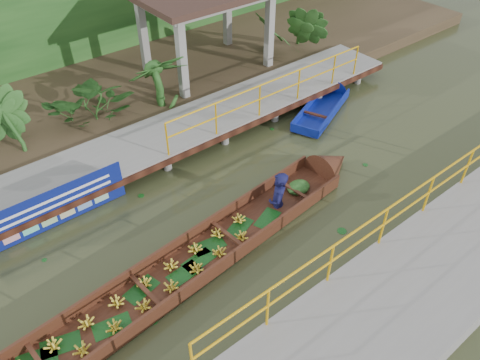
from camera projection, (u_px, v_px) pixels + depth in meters
ground at (258, 205)px, 11.91m from camera, size 80.00×80.00×0.00m
land_strip at (119, 86)px, 16.26m from camera, size 30.00×8.00×0.45m
far_dock at (183, 130)px, 13.66m from camera, size 16.00×2.06×1.66m
near_dock at (426, 282)px, 9.67m from camera, size 18.00×2.40×1.73m
pavilion at (205, 1)px, 15.32m from camera, size 4.40×3.00×3.00m
foliage_backdrop at (77, 14)px, 16.62m from camera, size 30.00×0.80×4.00m
vendor_boat at (200, 253)px, 10.33m from camera, size 11.35×2.13×2.39m
moored_blue_boat at (330, 99)px, 15.69m from camera, size 3.46×2.12×0.81m
blue_banner at (57, 207)px, 11.05m from camera, size 3.40×0.04×1.06m
tropical_plants at (151, 81)px, 14.35m from camera, size 14.30×1.30×1.63m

